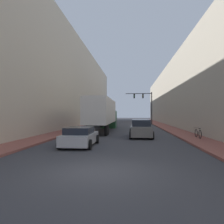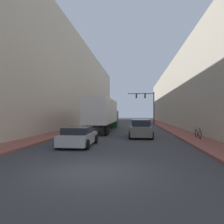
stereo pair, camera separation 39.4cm
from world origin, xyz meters
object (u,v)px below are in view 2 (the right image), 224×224
at_px(sedan_car, 78,137).
at_px(traffic_signal_gantry, 148,102).
at_px(suv_car, 141,129).
at_px(semi_truck, 104,113).
at_px(parked_bicycle, 198,134).

distance_m(sedan_car, traffic_signal_gantry, 31.27).
bearing_deg(suv_car, sedan_car, -126.67).
height_order(semi_truck, parked_bicycle, semi_truck).
distance_m(semi_truck, parked_bicycle, 12.62).
xyz_separation_m(sedan_car, traffic_signal_gantry, (6.41, 30.35, 3.87)).
distance_m(suv_car, traffic_signal_gantry, 24.80).
relative_size(sedan_car, parked_bicycle, 2.30).
bearing_deg(semi_truck, suv_car, -57.10).
bearing_deg(parked_bicycle, traffic_signal_gantry, 96.19).
relative_size(sedan_car, suv_car, 0.92).
xyz_separation_m(semi_truck, sedan_car, (0.08, -12.85, -1.59)).
bearing_deg(traffic_signal_gantry, parked_bicycle, -83.81).
height_order(suv_car, traffic_signal_gantry, traffic_signal_gantry).
xyz_separation_m(semi_truck, parked_bicycle, (9.30, -8.36, -1.70)).
xyz_separation_m(suv_car, traffic_signal_gantry, (2.01, 24.44, 3.72)).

